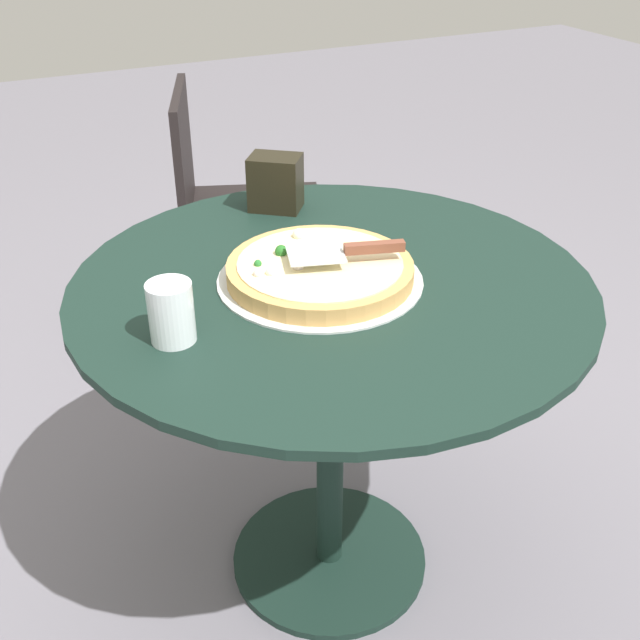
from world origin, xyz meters
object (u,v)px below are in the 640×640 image
at_px(pizza_server, 347,251).
at_px(pizza_on_tray, 320,271).
at_px(patio_chair_near, 229,198).
at_px(patio_table, 331,352).
at_px(drinking_cup, 171,312).
at_px(napkin_dispenser, 276,183).

bearing_deg(pizza_server, pizza_on_tray, 149.91).
bearing_deg(patio_chair_near, patio_table, -98.92).
height_order(pizza_server, drinking_cup, drinking_cup).
distance_m(pizza_server, patio_chair_near, 1.10).
bearing_deg(patio_table, pizza_server, -41.28).
bearing_deg(drinking_cup, patio_chair_near, 66.43).
relative_size(patio_table, pizza_server, 4.47).
distance_m(pizza_server, napkin_dispenser, 0.37).
xyz_separation_m(patio_table, pizza_server, (0.02, -0.02, 0.22)).
bearing_deg(drinking_cup, napkin_dispenser, 49.89).
xyz_separation_m(patio_table, patio_chair_near, (0.16, 1.03, -0.09)).
xyz_separation_m(pizza_on_tray, patio_chair_near, (0.18, 1.02, -0.26)).
xyz_separation_m(pizza_server, drinking_cup, (-0.34, -0.06, -0.01)).
relative_size(pizza_server, napkin_dispenser, 1.82).
distance_m(patio_table, pizza_on_tray, 0.18).
bearing_deg(patio_chair_near, pizza_server, -97.63).
distance_m(pizza_on_tray, pizza_server, 0.07).
distance_m(patio_table, drinking_cup, 0.39).
distance_m(pizza_on_tray, napkin_dispenser, 0.35).
bearing_deg(napkin_dispenser, pizza_on_tray, -62.61).
xyz_separation_m(pizza_on_tray, pizza_server, (0.04, -0.02, 0.04)).
height_order(napkin_dispenser, patio_chair_near, napkin_dispenser).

